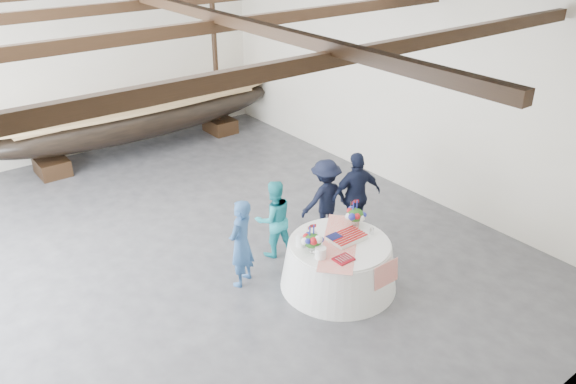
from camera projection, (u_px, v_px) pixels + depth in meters
floor at (202, 247)px, 10.66m from camera, size 10.00×12.00×0.01m
wall_back at (74, 67)px, 13.89m from camera, size 10.00×0.02×4.50m
wall_front at (497, 315)px, 5.41m from camera, size 10.00×0.02×4.50m
wall_right at (393, 86)px, 12.37m from camera, size 0.02×12.00×4.50m
ceiling at (182, 0)px, 8.63m from camera, size 10.00×12.00×0.01m
pavilion_structure at (160, 25)px, 9.47m from camera, size 9.80×11.76×4.50m
longboat_display at (140, 117)px, 14.48m from camera, size 7.88×1.58×1.48m
banquet_table at (339, 264)px, 9.42m from camera, size 1.97×1.97×0.84m
tabletop_items at (334, 232)px, 9.23m from camera, size 1.71×1.63×0.40m
guest_woman_blue at (241, 243)px, 9.32m from camera, size 0.68×0.60×1.58m
guest_woman_teal at (274, 219)px, 10.15m from camera, size 0.83×0.71×1.48m
guest_man_left at (325, 198)px, 10.76m from camera, size 1.08×0.69×1.58m
guest_man_right at (356, 195)px, 10.70m from camera, size 1.10×0.68×1.74m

